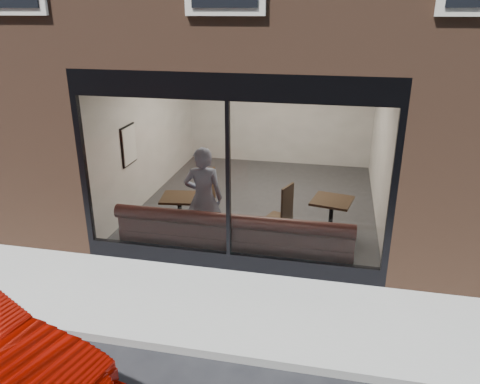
% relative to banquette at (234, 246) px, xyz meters
% --- Properties ---
extents(ground, '(120.00, 120.00, 0.00)m').
position_rel_banquette_xyz_m(ground, '(0.00, -2.45, -0.23)').
color(ground, black).
rests_on(ground, ground).
extents(sidewalk_near, '(40.00, 2.00, 0.01)m').
position_rel_banquette_xyz_m(sidewalk_near, '(0.00, -1.45, -0.22)').
color(sidewalk_near, gray).
rests_on(sidewalk_near, ground).
extents(kerb_near, '(40.00, 0.10, 0.12)m').
position_rel_banquette_xyz_m(kerb_near, '(0.00, -2.50, -0.17)').
color(kerb_near, gray).
rests_on(kerb_near, ground).
extents(host_building_pier_left, '(2.50, 12.00, 3.20)m').
position_rel_banquette_xyz_m(host_building_pier_left, '(-3.75, 5.55, 1.38)').
color(host_building_pier_left, brown).
rests_on(host_building_pier_left, ground).
extents(host_building_pier_right, '(2.50, 12.00, 3.20)m').
position_rel_banquette_xyz_m(host_building_pier_right, '(3.75, 5.55, 1.38)').
color(host_building_pier_right, brown).
rests_on(host_building_pier_right, ground).
extents(host_building_backfill, '(5.00, 6.00, 3.20)m').
position_rel_banquette_xyz_m(host_building_backfill, '(0.00, 8.55, 1.38)').
color(host_building_backfill, brown).
rests_on(host_building_backfill, ground).
extents(cafe_floor, '(6.00, 6.00, 0.00)m').
position_rel_banquette_xyz_m(cafe_floor, '(0.00, 2.55, -0.21)').
color(cafe_floor, '#2D2D30').
rests_on(cafe_floor, ground).
extents(cafe_ceiling, '(6.00, 6.00, 0.00)m').
position_rel_banquette_xyz_m(cafe_ceiling, '(0.00, 2.55, 2.97)').
color(cafe_ceiling, white).
rests_on(cafe_ceiling, host_building_upper).
extents(cafe_wall_back, '(5.00, 0.00, 5.00)m').
position_rel_banquette_xyz_m(cafe_wall_back, '(0.00, 5.54, 1.37)').
color(cafe_wall_back, beige).
rests_on(cafe_wall_back, ground).
extents(cafe_wall_left, '(0.00, 6.00, 6.00)m').
position_rel_banquette_xyz_m(cafe_wall_left, '(-2.49, 2.55, 1.37)').
color(cafe_wall_left, beige).
rests_on(cafe_wall_left, ground).
extents(cafe_wall_right, '(0.00, 6.00, 6.00)m').
position_rel_banquette_xyz_m(cafe_wall_right, '(2.49, 2.55, 1.37)').
color(cafe_wall_right, beige).
rests_on(cafe_wall_right, ground).
extents(storefront_kick, '(5.00, 0.10, 0.30)m').
position_rel_banquette_xyz_m(storefront_kick, '(0.00, -0.40, -0.08)').
color(storefront_kick, black).
rests_on(storefront_kick, ground).
extents(storefront_header, '(5.00, 0.10, 0.40)m').
position_rel_banquette_xyz_m(storefront_header, '(0.00, -0.40, 2.77)').
color(storefront_header, black).
rests_on(storefront_header, host_building_upper).
extents(storefront_mullion, '(0.06, 0.10, 2.50)m').
position_rel_banquette_xyz_m(storefront_mullion, '(0.00, -0.40, 1.32)').
color(storefront_mullion, black).
rests_on(storefront_mullion, storefront_kick).
extents(storefront_glass, '(4.80, 0.00, 4.80)m').
position_rel_banquette_xyz_m(storefront_glass, '(0.00, -0.43, 1.33)').
color(storefront_glass, white).
rests_on(storefront_glass, storefront_kick).
extents(banquette, '(4.00, 0.55, 0.45)m').
position_rel_banquette_xyz_m(banquette, '(0.00, 0.00, 0.00)').
color(banquette, '#3B1915').
rests_on(banquette, cafe_floor).
extents(person, '(0.74, 0.54, 1.87)m').
position_rel_banquette_xyz_m(person, '(-0.62, 0.32, 0.71)').
color(person, '#8694B3').
rests_on(person, cafe_floor).
extents(cafe_table_left, '(0.74, 0.74, 0.04)m').
position_rel_banquette_xyz_m(cafe_table_left, '(-1.22, 0.71, 0.52)').
color(cafe_table_left, '#311F13').
rests_on(cafe_table_left, cafe_floor).
extents(cafe_table_right, '(0.83, 0.83, 0.05)m').
position_rel_banquette_xyz_m(cafe_table_right, '(1.59, 1.15, 0.52)').
color(cafe_table_right, '#311F13').
rests_on(cafe_table_right, cafe_floor).
extents(cafe_chair_left, '(0.40, 0.40, 0.04)m').
position_rel_banquette_xyz_m(cafe_chair_left, '(-1.09, 1.84, 0.01)').
color(cafe_chair_left, '#311F13').
rests_on(cafe_chair_left, cafe_floor).
extents(cafe_chair_right, '(0.58, 0.58, 0.04)m').
position_rel_banquette_xyz_m(cafe_chair_right, '(0.58, 1.28, 0.01)').
color(cafe_chair_right, '#311F13').
rests_on(cafe_chair_right, cafe_floor).
extents(wall_poster, '(0.02, 0.55, 0.74)m').
position_rel_banquette_xyz_m(wall_poster, '(-2.45, 1.37, 1.28)').
color(wall_poster, white).
rests_on(wall_poster, cafe_wall_left).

